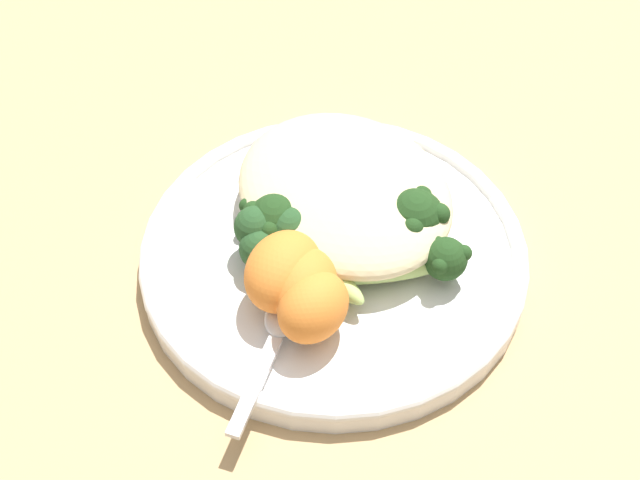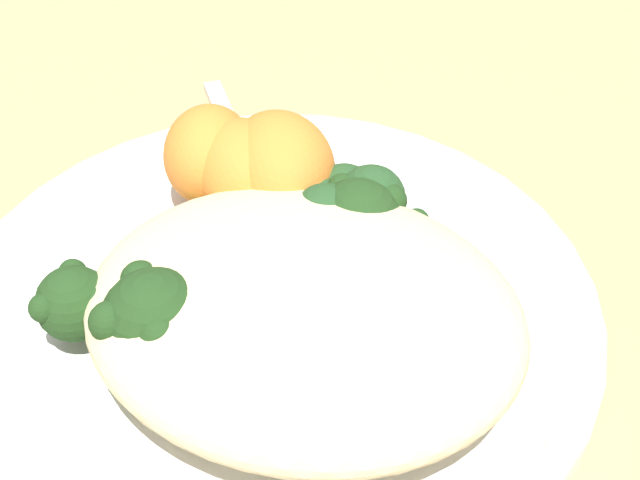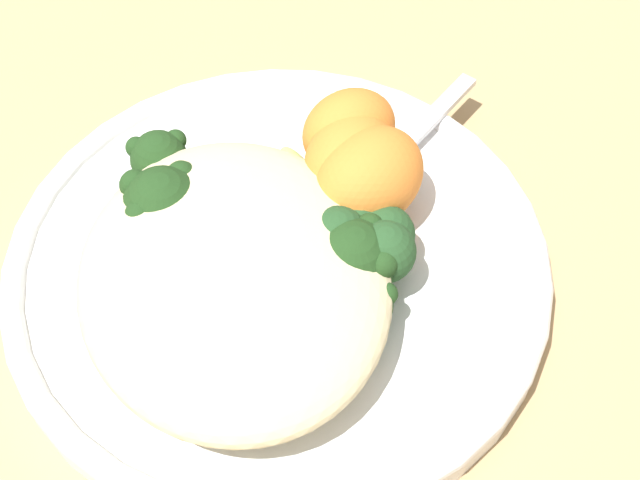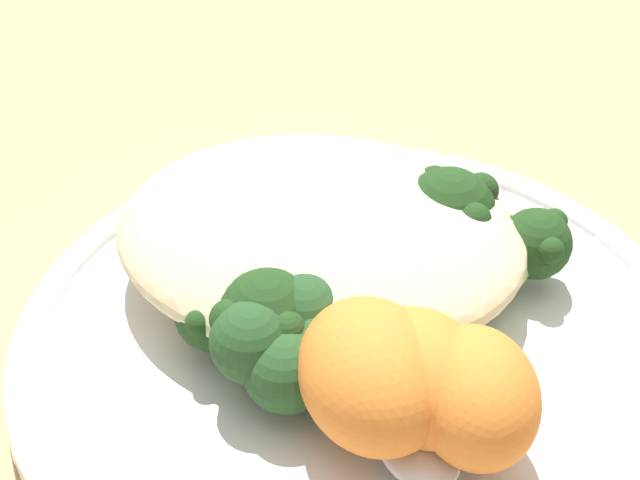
{
  "view_description": "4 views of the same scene",
  "coord_description": "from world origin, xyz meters",
  "px_view_note": "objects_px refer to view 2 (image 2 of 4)",
  "views": [
    {
      "loc": [
        0.31,
        -0.24,
        0.49
      ],
      "look_at": [
        -0.01,
        -0.03,
        0.05
      ],
      "focal_mm": 50.0,
      "sensor_mm": 36.0,
      "label": 1
    },
    {
      "loc": [
        -0.13,
        0.23,
        0.28
      ],
      "look_at": [
        -0.03,
        -0.03,
        0.04
      ],
      "focal_mm": 50.0,
      "sensor_mm": 36.0,
      "label": 2
    },
    {
      "loc": [
        -0.27,
        0.03,
        0.37
      ],
      "look_at": [
        -0.03,
        -0.03,
        0.04
      ],
      "focal_mm": 50.0,
      "sensor_mm": 36.0,
      "label": 3
    },
    {
      "loc": [
        0.04,
        -0.27,
        0.25
      ],
      "look_at": [
        -0.03,
        -0.02,
        0.06
      ],
      "focal_mm": 50.0,
      "sensor_mm": 36.0,
      "label": 4
    }
  ],
  "objects_px": {
    "spoon": "(246,162)",
    "broccoli_stalk_3": "(255,272)",
    "plate": "(274,308)",
    "sweet_potato_chunk_0": "(209,155)",
    "broccoli_stalk_2": "(190,295)",
    "sweet_potato_chunk_2": "(280,167)",
    "broccoli_stalk_4": "(298,295)",
    "broccoli_stalk_7": "(328,223)",
    "broccoli_stalk_6": "(342,240)",
    "broccoli_stalk_5": "(300,275)",
    "broccoli_stalk_1": "(166,308)",
    "quinoa_mound": "(304,311)",
    "sweet_potato_chunk_1": "(243,169)",
    "broccoli_stalk_0": "(122,281)",
    "kale_tuft": "(343,211)"
  },
  "relations": [
    {
      "from": "broccoli_stalk_7",
      "to": "sweet_potato_chunk_2",
      "type": "relative_size",
      "value": 1.71
    },
    {
      "from": "quinoa_mound",
      "to": "broccoli_stalk_0",
      "type": "bearing_deg",
      "value": 2.23
    },
    {
      "from": "broccoli_stalk_3",
      "to": "broccoli_stalk_6",
      "type": "relative_size",
      "value": 0.65
    },
    {
      "from": "broccoli_stalk_1",
      "to": "spoon",
      "type": "relative_size",
      "value": 1.09
    },
    {
      "from": "broccoli_stalk_1",
      "to": "broccoli_stalk_5",
      "type": "distance_m",
      "value": 0.06
    },
    {
      "from": "quinoa_mound",
      "to": "broccoli_stalk_7",
      "type": "distance_m",
      "value": 0.05
    },
    {
      "from": "plate",
      "to": "spoon",
      "type": "height_order",
      "value": "spoon"
    },
    {
      "from": "plate",
      "to": "sweet_potato_chunk_2",
      "type": "relative_size",
      "value": 4.48
    },
    {
      "from": "broccoli_stalk_2",
      "to": "sweet_potato_chunk_2",
      "type": "bearing_deg",
      "value": 167.94
    },
    {
      "from": "sweet_potato_chunk_1",
      "to": "spoon",
      "type": "distance_m",
      "value": 0.03
    },
    {
      "from": "plate",
      "to": "sweet_potato_chunk_0",
      "type": "bearing_deg",
      "value": -44.66
    },
    {
      "from": "broccoli_stalk_0",
      "to": "broccoli_stalk_3",
      "type": "distance_m",
      "value": 0.05
    },
    {
      "from": "broccoli_stalk_1",
      "to": "broccoli_stalk_2",
      "type": "relative_size",
      "value": 1.24
    },
    {
      "from": "broccoli_stalk_4",
      "to": "spoon",
      "type": "bearing_deg",
      "value": 161.82
    },
    {
      "from": "kale_tuft",
      "to": "broccoli_stalk_7",
      "type": "bearing_deg",
      "value": 68.97
    },
    {
      "from": "broccoli_stalk_7",
      "to": "spoon",
      "type": "bearing_deg",
      "value": 133.07
    },
    {
      "from": "broccoli_stalk_7",
      "to": "broccoli_stalk_4",
      "type": "bearing_deg",
      "value": -95.89
    },
    {
      "from": "broccoli_stalk_4",
      "to": "broccoli_stalk_7",
      "type": "bearing_deg",
      "value": 130.39
    },
    {
      "from": "spoon",
      "to": "broccoli_stalk_3",
      "type": "bearing_deg",
      "value": 168.68
    },
    {
      "from": "broccoli_stalk_5",
      "to": "broccoli_stalk_4",
      "type": "bearing_deg",
      "value": -44.74
    },
    {
      "from": "broccoli_stalk_0",
      "to": "broccoli_stalk_4",
      "type": "distance_m",
      "value": 0.07
    },
    {
      "from": "broccoli_stalk_5",
      "to": "kale_tuft",
      "type": "distance_m",
      "value": 0.04
    },
    {
      "from": "broccoli_stalk_0",
      "to": "broccoli_stalk_5",
      "type": "bearing_deg",
      "value": 138.31
    },
    {
      "from": "plate",
      "to": "sweet_potato_chunk_2",
      "type": "bearing_deg",
      "value": -71.67
    },
    {
      "from": "plate",
      "to": "broccoli_stalk_5",
      "type": "xyz_separation_m",
      "value": [
        -0.01,
        -0.0,
        0.02
      ]
    },
    {
      "from": "plate",
      "to": "sweet_potato_chunk_2",
      "type": "height_order",
      "value": "sweet_potato_chunk_2"
    },
    {
      "from": "broccoli_stalk_1",
      "to": "sweet_potato_chunk_0",
      "type": "height_order",
      "value": "sweet_potato_chunk_0"
    },
    {
      "from": "kale_tuft",
      "to": "sweet_potato_chunk_2",
      "type": "bearing_deg",
      "value": -20.46
    },
    {
      "from": "broccoli_stalk_7",
      "to": "broccoli_stalk_3",
      "type": "bearing_deg",
      "value": -123.67
    },
    {
      "from": "broccoli_stalk_5",
      "to": "spoon",
      "type": "xyz_separation_m",
      "value": [
        0.06,
        -0.07,
        -0.01
      ]
    },
    {
      "from": "broccoli_stalk_5",
      "to": "broccoli_stalk_6",
      "type": "bearing_deg",
      "value": 99.1
    },
    {
      "from": "broccoli_stalk_3",
      "to": "spoon",
      "type": "bearing_deg",
      "value": 165.51
    },
    {
      "from": "quinoa_mound",
      "to": "sweet_potato_chunk_1",
      "type": "relative_size",
      "value": 3.05
    },
    {
      "from": "kale_tuft",
      "to": "broccoli_stalk_5",
      "type": "bearing_deg",
      "value": 82.56
    },
    {
      "from": "broccoli_stalk_5",
      "to": "sweet_potato_chunk_2",
      "type": "height_order",
      "value": "sweet_potato_chunk_2"
    },
    {
      "from": "broccoli_stalk_6",
      "to": "broccoli_stalk_7",
      "type": "distance_m",
      "value": 0.01
    },
    {
      "from": "broccoli_stalk_4",
      "to": "sweet_potato_chunk_2",
      "type": "bearing_deg",
      "value": 154.18
    },
    {
      "from": "broccoli_stalk_0",
      "to": "broccoli_stalk_2",
      "type": "height_order",
      "value": "broccoli_stalk_0"
    },
    {
      "from": "quinoa_mound",
      "to": "broccoli_stalk_1",
      "type": "bearing_deg",
      "value": 18.13
    },
    {
      "from": "broccoli_stalk_0",
      "to": "kale_tuft",
      "type": "xyz_separation_m",
      "value": [
        -0.07,
        -0.07,
        0.0
      ]
    },
    {
      "from": "sweet_potato_chunk_0",
      "to": "quinoa_mound",
      "type": "bearing_deg",
      "value": 134.73
    },
    {
      "from": "broccoli_stalk_4",
      "to": "sweet_potato_chunk_0",
      "type": "relative_size",
      "value": 1.6
    },
    {
      "from": "quinoa_mound",
      "to": "broccoli_stalk_2",
      "type": "distance_m",
      "value": 0.05
    },
    {
      "from": "sweet_potato_chunk_1",
      "to": "sweet_potato_chunk_2",
      "type": "relative_size",
      "value": 0.91
    },
    {
      "from": "broccoli_stalk_6",
      "to": "sweet_potato_chunk_1",
      "type": "relative_size",
      "value": 2.04
    },
    {
      "from": "broccoli_stalk_1",
      "to": "broccoli_stalk_4",
      "type": "height_order",
      "value": "broccoli_stalk_1"
    },
    {
      "from": "broccoli_stalk_6",
      "to": "sweet_potato_chunk_1",
      "type": "bearing_deg",
      "value": 154.45
    },
    {
      "from": "quinoa_mound",
      "to": "sweet_potato_chunk_1",
      "type": "distance_m",
      "value": 0.09
    },
    {
      "from": "broccoli_stalk_7",
      "to": "sweet_potato_chunk_2",
      "type": "distance_m",
      "value": 0.04
    },
    {
      "from": "broccoli_stalk_6",
      "to": "sweet_potato_chunk_1",
      "type": "xyz_separation_m",
      "value": [
        0.05,
        -0.02,
        0.01
      ]
    }
  ]
}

